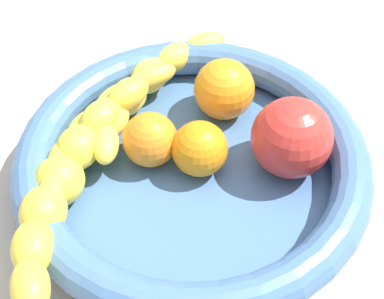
# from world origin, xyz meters

# --- Properties ---
(kitchen_counter) EXTENTS (1.20, 1.20, 0.03)m
(kitchen_counter) POSITION_xyz_m (0.00, 0.00, 0.01)
(kitchen_counter) COLOR #B0A799
(kitchen_counter) RESTS_ON ground
(fruit_bowl) EXTENTS (0.32, 0.32, 0.05)m
(fruit_bowl) POSITION_xyz_m (0.00, 0.00, 0.06)
(fruit_bowl) COLOR #456C9E
(fruit_bowl) RESTS_ON kitchen_counter
(banana_draped_left) EXTENTS (0.21, 0.10, 0.04)m
(banana_draped_left) POSITION_xyz_m (0.08, 0.07, 0.07)
(banana_draped_left) COLOR yellow
(banana_draped_left) RESTS_ON fruit_bowl
(banana_draped_right) EXTENTS (0.26, 0.07, 0.05)m
(banana_draped_right) POSITION_xyz_m (-0.06, 0.09, 0.08)
(banana_draped_right) COLOR yellow
(banana_draped_right) RESTS_ON fruit_bowl
(banana_arching_top) EXTENTS (0.21, 0.09, 0.04)m
(banana_arching_top) POSITION_xyz_m (0.01, 0.10, 0.07)
(banana_arching_top) COLOR yellow
(banana_arching_top) RESTS_ON fruit_bowl
(orange_front) EXTENTS (0.05, 0.05, 0.05)m
(orange_front) POSITION_xyz_m (0.01, -0.01, 0.07)
(orange_front) COLOR orange
(orange_front) RESTS_ON fruit_bowl
(orange_mid_left) EXTENTS (0.06, 0.06, 0.06)m
(orange_mid_left) POSITION_xyz_m (0.08, -0.01, 0.08)
(orange_mid_left) COLOR orange
(orange_mid_left) RESTS_ON fruit_bowl
(orange_mid_right) EXTENTS (0.05, 0.05, 0.05)m
(orange_mid_right) POSITION_xyz_m (0.01, 0.04, 0.07)
(orange_mid_right) COLOR orange
(orange_mid_right) RESTS_ON fruit_bowl
(tomato_red) EXTENTS (0.07, 0.07, 0.07)m
(tomato_red) POSITION_xyz_m (0.03, -0.08, 0.09)
(tomato_red) COLOR red
(tomato_red) RESTS_ON fruit_bowl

